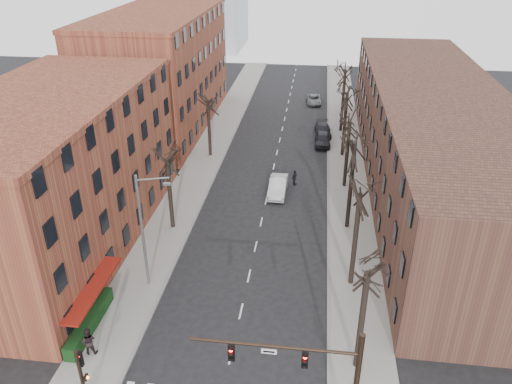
% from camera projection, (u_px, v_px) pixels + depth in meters
% --- Properties ---
extents(sidewalk_left, '(4.00, 90.00, 0.15)m').
position_uv_depth(sidewalk_left, '(209.00, 152.00, 58.90)').
color(sidewalk_left, gray).
rests_on(sidewalk_left, ground).
extents(sidewalk_right, '(4.00, 90.00, 0.15)m').
position_uv_depth(sidewalk_right, '(346.00, 159.00, 57.12)').
color(sidewalk_right, gray).
rests_on(sidewalk_right, ground).
extents(building_left_near, '(12.00, 26.00, 12.00)m').
position_uv_depth(building_left_near, '(54.00, 176.00, 39.46)').
color(building_left_near, brown).
rests_on(building_left_near, ground).
extents(building_left_far, '(12.00, 28.00, 14.00)m').
position_uv_depth(building_left_far, '(160.00, 72.00, 64.48)').
color(building_left_far, brown).
rests_on(building_left_far, ground).
extents(building_right, '(12.00, 50.00, 10.00)m').
position_uv_depth(building_right, '(433.00, 138.00, 49.55)').
color(building_right, '#523326').
rests_on(building_right, ground).
extents(awning_left, '(1.20, 7.00, 0.15)m').
position_uv_depth(awning_left, '(99.00, 319.00, 33.61)').
color(awning_left, maroon).
rests_on(awning_left, ground).
extents(hedge, '(0.80, 6.00, 1.00)m').
position_uv_depth(hedge, '(90.00, 322.00, 32.44)').
color(hedge, '#133814').
rests_on(hedge, sidewalk_left).
extents(tree_right_a, '(5.20, 5.20, 10.00)m').
position_uv_depth(tree_right_a, '(356.00, 366.00, 29.96)').
color(tree_right_a, black).
rests_on(tree_right_a, ground).
extents(tree_right_b, '(5.20, 5.20, 10.80)m').
position_uv_depth(tree_right_b, '(350.00, 284.00, 36.99)').
color(tree_right_b, black).
rests_on(tree_right_b, ground).
extents(tree_right_c, '(5.20, 5.20, 11.60)m').
position_uv_depth(tree_right_c, '(347.00, 227.00, 44.02)').
color(tree_right_c, black).
rests_on(tree_right_c, ground).
extents(tree_right_d, '(5.20, 5.20, 10.00)m').
position_uv_depth(tree_right_d, '(344.00, 187.00, 51.04)').
color(tree_right_d, black).
rests_on(tree_right_d, ground).
extents(tree_right_e, '(5.20, 5.20, 10.80)m').
position_uv_depth(tree_right_e, '(342.00, 156.00, 58.07)').
color(tree_right_e, black).
rests_on(tree_right_e, ground).
extents(tree_right_f, '(5.20, 5.20, 11.60)m').
position_uv_depth(tree_right_f, '(340.00, 131.00, 65.10)').
color(tree_right_f, black).
rests_on(tree_right_f, ground).
extents(tree_left_a, '(5.20, 5.20, 9.50)m').
position_uv_depth(tree_left_a, '(173.00, 228.00, 43.95)').
color(tree_left_a, black).
rests_on(tree_left_a, ground).
extents(tree_left_b, '(5.20, 5.20, 9.50)m').
position_uv_depth(tree_left_b, '(210.00, 156.00, 58.01)').
color(tree_left_b, black).
rests_on(tree_left_b, ground).
extents(signal_mast_arm, '(8.14, 0.30, 7.20)m').
position_uv_depth(signal_mast_arm, '(324.00, 376.00, 23.76)').
color(signal_mast_arm, black).
rests_on(signal_mast_arm, ground).
extents(signal_pole_left, '(0.47, 0.44, 4.40)m').
position_uv_depth(signal_pole_left, '(82.00, 376.00, 26.02)').
color(signal_pole_left, black).
rests_on(signal_pole_left, ground).
extents(streetlight, '(2.45, 0.22, 9.03)m').
position_uv_depth(streetlight, '(144.00, 227.00, 34.53)').
color(streetlight, slate).
rests_on(streetlight, ground).
extents(silver_sedan, '(1.75, 4.84, 1.59)m').
position_uv_depth(silver_sedan, '(278.00, 186.00, 49.35)').
color(silver_sedan, '#BABDC2').
rests_on(silver_sedan, ground).
extents(parked_car_near, '(1.94, 4.62, 1.56)m').
position_uv_depth(parked_car_near, '(323.00, 139.00, 60.59)').
color(parked_car_near, black).
rests_on(parked_car_near, ground).
extents(parked_car_mid, '(2.31, 4.92, 1.39)m').
position_uv_depth(parked_car_mid, '(323.00, 130.00, 63.57)').
color(parked_car_mid, black).
rests_on(parked_car_mid, ground).
extents(parked_car_far, '(2.38, 4.61, 1.24)m').
position_uv_depth(parked_car_far, '(314.00, 99.00, 75.38)').
color(parked_car_far, slate).
rests_on(parked_car_far, ground).
extents(pedestrian_b, '(1.05, 0.89, 1.88)m').
position_uv_depth(pedestrian_b, '(88.00, 341.00, 30.32)').
color(pedestrian_b, black).
rests_on(pedestrian_b, sidewalk_left).
extents(pedestrian_crossing, '(0.74, 1.03, 1.62)m').
position_uv_depth(pedestrian_crossing, '(295.00, 178.00, 51.07)').
color(pedestrian_crossing, black).
rests_on(pedestrian_crossing, ground).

